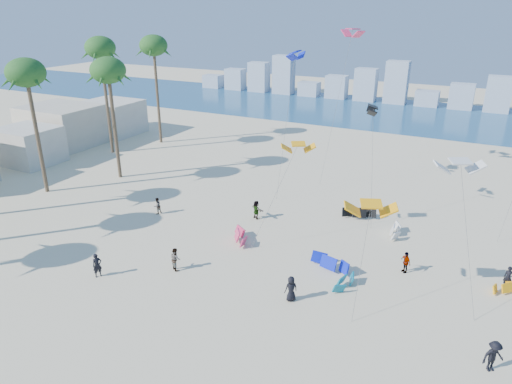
% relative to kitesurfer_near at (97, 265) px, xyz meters
% --- Properties ---
extents(ground, '(220.00, 220.00, 0.00)m').
position_rel_kitesurfer_near_xyz_m(ground, '(4.90, -5.93, -0.92)').
color(ground, beige).
rests_on(ground, ground).
extents(ocean, '(220.00, 220.00, 0.00)m').
position_rel_kitesurfer_near_xyz_m(ocean, '(4.90, 66.07, -0.91)').
color(ocean, navy).
rests_on(ocean, ground).
extents(kitesurfer_near, '(0.70, 0.80, 1.84)m').
position_rel_kitesurfer_near_xyz_m(kitesurfer_near, '(0.00, 0.00, 0.00)').
color(kitesurfer_near, black).
rests_on(kitesurfer_near, ground).
extents(kitesurfer_mid, '(1.08, 1.02, 1.77)m').
position_rel_kitesurfer_near_xyz_m(kitesurfer_mid, '(4.50, 3.39, -0.04)').
color(kitesurfer_mid, gray).
rests_on(kitesurfer_mid, ground).
extents(kitesurfers_far, '(30.54, 12.82, 1.90)m').
position_rel_kitesurfer_near_xyz_m(kitesurfers_far, '(14.56, 8.35, -0.03)').
color(kitesurfers_far, black).
rests_on(kitesurfers_far, ground).
extents(grounded_kites, '(22.70, 14.03, 1.04)m').
position_rel_kitesurfer_near_xyz_m(grounded_kites, '(14.91, 12.00, -0.45)').
color(grounded_kites, '#D52F62').
rests_on(grounded_kites, ground).
extents(flying_kites, '(31.03, 31.72, 16.80)m').
position_rel_kitesurfer_near_xyz_m(flying_kites, '(18.25, 16.47, 9.57)').
color(flying_kites, '#FFA30D').
rests_on(flying_kites, ground).
extents(palm_row, '(11.45, 44.80, 15.07)m').
position_rel_kitesurfer_near_xyz_m(palm_row, '(-17.00, 10.28, 10.77)').
color(palm_row, brown).
rests_on(palm_row, ground).
extents(beachfront_buildings, '(11.50, 43.00, 6.00)m').
position_rel_kitesurfer_near_xyz_m(beachfront_buildings, '(-28.80, 14.89, 1.75)').
color(beachfront_buildings, beige).
rests_on(beachfront_buildings, ground).
extents(distant_skyline, '(85.00, 3.00, 8.40)m').
position_rel_kitesurfer_near_xyz_m(distant_skyline, '(3.71, 76.07, 2.17)').
color(distant_skyline, '#9EADBF').
rests_on(distant_skyline, ground).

